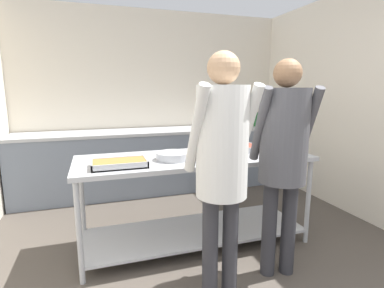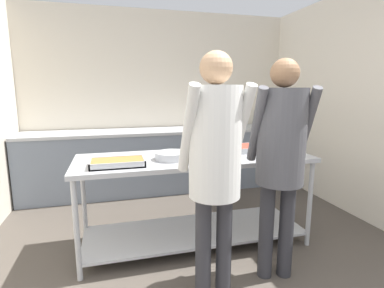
{
  "view_description": "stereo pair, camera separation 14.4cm",
  "coord_description": "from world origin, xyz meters",
  "views": [
    {
      "loc": [
        -0.89,
        -0.95,
        1.5
      ],
      "look_at": [
        -0.01,
        1.75,
        0.97
      ],
      "focal_mm": 28.0,
      "sensor_mm": 36.0,
      "label": 1
    },
    {
      "loc": [
        -0.75,
        -0.99,
        1.5
      ],
      "look_at": [
        -0.01,
        1.75,
        0.97
      ],
      "focal_mm": 28.0,
      "sensor_mm": 36.0,
      "label": 2
    }
  ],
  "objects": [
    {
      "name": "serving_counter",
      "position": [
        -0.01,
        1.65,
        0.59
      ],
      "size": [
        2.19,
        0.78,
        0.87
      ],
      "color": "#ADAFB5",
      "rests_on": "ground_plane"
    },
    {
      "name": "serving_tray_vegetables",
      "position": [
        -0.72,
        1.48,
        0.9
      ],
      "size": [
        0.44,
        0.26,
        0.05
      ],
      "color": "#ADAFB5",
      "rests_on": "serving_counter"
    },
    {
      "name": "plate_stack",
      "position": [
        0.14,
        1.71,
        0.9
      ],
      "size": [
        0.25,
        0.25,
        0.05
      ],
      "color": "white",
      "rests_on": "serving_counter"
    },
    {
      "name": "wall_rear",
      "position": [
        0.0,
        3.68,
        1.32
      ],
      "size": [
        4.13,
        0.06,
        2.65
      ],
      "color": "beige",
      "rests_on": "ground_plane"
    },
    {
      "name": "guest_serving_right",
      "position": [
        -0.11,
        0.81,
        1.08
      ],
      "size": [
        0.45,
        0.35,
        1.73
      ],
      "color": "#2D2D33",
      "rests_on": "ground_plane"
    },
    {
      "name": "sauce_pan",
      "position": [
        -0.24,
        1.59,
        0.91
      ],
      "size": [
        0.45,
        0.31,
        0.07
      ],
      "color": "#ADAFB5",
      "rests_on": "serving_counter"
    },
    {
      "name": "guest_serving_left",
      "position": [
        0.47,
        0.97,
        1.06
      ],
      "size": [
        0.51,
        0.41,
        1.72
      ],
      "color": "#2D2D33",
      "rests_on": "ground_plane"
    },
    {
      "name": "water_bottle",
      "position": [
        1.52,
        3.22,
        1.05
      ],
      "size": [
        0.06,
        0.06,
        0.31
      ],
      "color": "#23602D",
      "rests_on": "back_counter"
    },
    {
      "name": "broccoli_bowl",
      "position": [
        0.82,
        1.5,
        0.91
      ],
      "size": [
        0.19,
        0.19,
        0.09
      ],
      "color": "#B2B2B7",
      "rests_on": "serving_counter"
    },
    {
      "name": "wall_right",
      "position": [
        2.04,
        1.84,
        1.32
      ],
      "size": [
        0.06,
        3.8,
        2.65
      ],
      "color": "beige",
      "rests_on": "ground_plane"
    },
    {
      "name": "serving_tray_roast",
      "position": [
        0.49,
        1.76,
        0.9
      ],
      "size": [
        0.4,
        0.32,
        0.05
      ],
      "color": "#ADAFB5",
      "rests_on": "serving_counter"
    },
    {
      "name": "back_counter",
      "position": [
        -0.0,
        3.31,
        0.46
      ],
      "size": [
        3.97,
        0.65,
        0.91
      ],
      "color": "slate",
      "rests_on": "ground_plane"
    }
  ]
}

